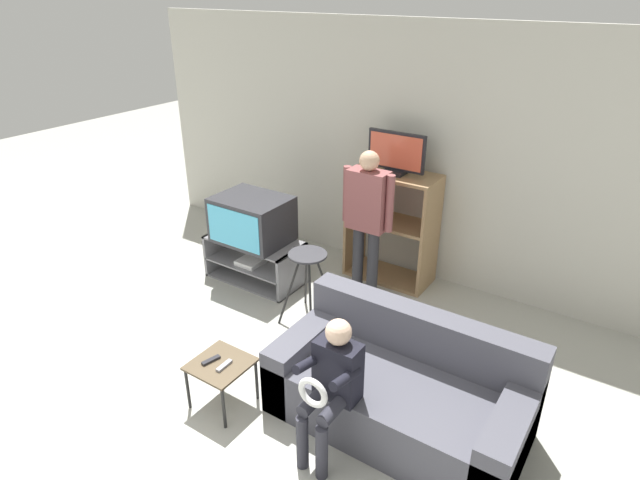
{
  "coord_description": "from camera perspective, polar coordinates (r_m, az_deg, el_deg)",
  "views": [
    {
      "loc": [
        2.32,
        -1.62,
        2.89
      ],
      "look_at": [
        0.04,
        1.79,
        0.9
      ],
      "focal_mm": 30.0,
      "sensor_mm": 36.0,
      "label": 1
    }
  ],
  "objects": [
    {
      "name": "television_main",
      "position": [
        5.5,
        -7.25,
        2.21
      ],
      "size": [
        0.74,
        0.58,
        0.47
      ],
      "color": "#2D2D33",
      "rests_on": "tv_stand"
    },
    {
      "name": "tv_stand",
      "position": [
        5.71,
        -6.94,
        -2.13
      ],
      "size": [
        1.02,
        0.51,
        0.47
      ],
      "color": "slate",
      "rests_on": "ground_plane"
    },
    {
      "name": "ground_plane",
      "position": [
        4.05,
        -15.75,
        -20.97
      ],
      "size": [
        18.0,
        18.0,
        0.0
      ],
      "primitive_type": "plane",
      "color": "#ADADA3"
    },
    {
      "name": "couch",
      "position": [
        3.99,
        8.56,
        -15.59
      ],
      "size": [
        1.77,
        0.88,
        0.78
      ],
      "color": "#4C4C56",
      "rests_on": "ground_plane"
    },
    {
      "name": "remote_control_white",
      "position": [
        4.03,
        -10.19,
        -13.05
      ],
      "size": [
        0.04,
        0.14,
        0.02
      ],
      "primitive_type": "cube",
      "rotation": [
        0.0,
        0.0,
        0.03
      ],
      "color": "gray",
      "rests_on": "snack_table"
    },
    {
      "name": "folding_stool",
      "position": [
        4.84,
        -1.32,
        -2.86
      ],
      "size": [
        0.4,
        0.45,
        0.7
      ],
      "color": "black",
      "rests_on": "ground_plane"
    },
    {
      "name": "person_seated_child",
      "position": [
        3.53,
        1.22,
        -14.77
      ],
      "size": [
        0.33,
        0.43,
        1.01
      ],
      "color": "#2D2D38",
      "rests_on": "ground_plane"
    },
    {
      "name": "person_standing_adult",
      "position": [
        5.06,
        5.06,
        2.87
      ],
      "size": [
        0.53,
        0.2,
        1.53
      ],
      "color": "#2D2D33",
      "rests_on": "ground_plane"
    },
    {
      "name": "wall_back",
      "position": [
        5.65,
        8.27,
        9.26
      ],
      "size": [
        6.4,
        0.06,
        2.6
      ],
      "color": "beige",
      "rests_on": "ground_plane"
    },
    {
      "name": "snack_table",
      "position": [
        4.1,
        -10.52,
        -13.32
      ],
      "size": [
        0.41,
        0.41,
        0.38
      ],
      "color": "brown",
      "rests_on": "ground_plane"
    },
    {
      "name": "television_flat",
      "position": [
        5.31,
        8.12,
        9.04
      ],
      "size": [
        0.6,
        0.2,
        0.42
      ],
      "color": "black",
      "rests_on": "media_shelf"
    },
    {
      "name": "media_shelf",
      "position": [
        5.59,
        7.61,
        1.48
      ],
      "size": [
        0.9,
        0.45,
        1.18
      ],
      "color": "#9E7A51",
      "rests_on": "ground_plane"
    },
    {
      "name": "remote_control_black",
      "position": [
        4.1,
        -11.55,
        -12.45
      ],
      "size": [
        0.07,
        0.15,
        0.02
      ],
      "primitive_type": "cube",
      "rotation": [
        0.0,
        0.0,
        -0.25
      ],
      "color": "#232328",
      "rests_on": "snack_table"
    }
  ]
}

